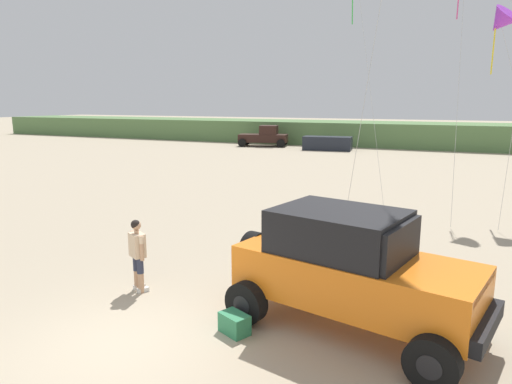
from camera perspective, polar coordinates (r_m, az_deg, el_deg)
name	(u,v)px	position (r m, az deg, el deg)	size (l,w,h in m)	color
ground_plane	(125,343)	(8.96, -15.87, -17.55)	(220.00, 220.00, 0.00)	tan
dune_ridge	(355,133)	(47.87, 12.13, 7.14)	(90.00, 7.18, 2.23)	#567A47
jeep	(351,268)	(8.86, 11.69, -9.15)	(5.01, 3.23, 2.26)	orange
person_watching	(138,252)	(10.73, -14.43, -7.14)	(0.56, 0.44, 1.67)	tan
cooler_box	(234,324)	(8.90, -2.68, -15.94)	(0.56, 0.36, 0.38)	#2D7F51
distant_pickup	(265,136)	(44.59, 1.07, 6.89)	(4.92, 3.36, 1.98)	black
distant_sedan	(327,143)	(41.42, 8.83, 5.97)	(4.20, 1.70, 1.20)	#1E232D
kite_green_box	(500,22)	(19.99, 27.97, 18.06)	(2.64, 2.93, 7.78)	purple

